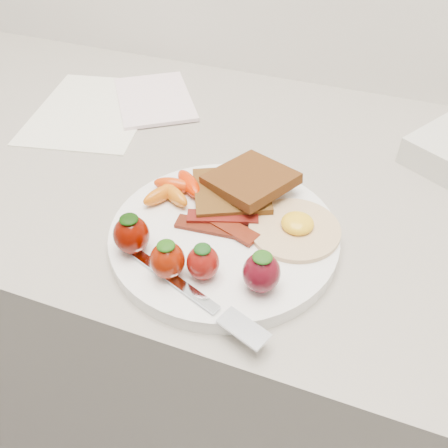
% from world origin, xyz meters
% --- Properties ---
extents(counter, '(2.00, 0.60, 0.90)m').
position_xyz_m(counter, '(0.00, 1.70, 0.45)').
color(counter, gray).
rests_on(counter, ground).
extents(plate, '(0.27, 0.27, 0.02)m').
position_xyz_m(plate, '(0.01, 1.56, 0.91)').
color(plate, white).
rests_on(plate, counter).
extents(toast_lower, '(0.12, 0.12, 0.01)m').
position_xyz_m(toast_lower, '(-0.00, 1.62, 0.93)').
color(toast_lower, '#462611').
rests_on(toast_lower, plate).
extents(toast_upper, '(0.12, 0.12, 0.02)m').
position_xyz_m(toast_upper, '(0.02, 1.63, 0.94)').
color(toast_upper, '#33160A').
rests_on(toast_upper, toast_lower).
extents(fried_egg, '(0.13, 0.13, 0.02)m').
position_xyz_m(fried_egg, '(0.09, 1.58, 0.92)').
color(fried_egg, '#F5EFBA').
rests_on(fried_egg, plate).
extents(bacon_strips, '(0.10, 0.06, 0.01)m').
position_xyz_m(bacon_strips, '(0.00, 1.56, 0.92)').
color(bacon_strips, '#380D07').
rests_on(bacon_strips, plate).
extents(baby_carrots, '(0.07, 0.09, 0.02)m').
position_xyz_m(baby_carrots, '(-0.07, 1.60, 0.93)').
color(baby_carrots, '#D93C08').
rests_on(baby_carrots, plate).
extents(strawberries, '(0.19, 0.06, 0.05)m').
position_xyz_m(strawberries, '(-0.00, 1.48, 0.94)').
color(strawberries, '#580900').
rests_on(strawberries, plate).
extents(fork, '(0.18, 0.08, 0.00)m').
position_xyz_m(fork, '(0.03, 1.45, 0.92)').
color(fork, silver).
rests_on(fork, plate).
extents(paper_sheet, '(0.23, 0.27, 0.00)m').
position_xyz_m(paper_sheet, '(-0.30, 1.77, 0.90)').
color(paper_sheet, white).
rests_on(paper_sheet, counter).
extents(notepad, '(0.20, 0.21, 0.01)m').
position_xyz_m(notepad, '(-0.22, 1.84, 0.91)').
color(notepad, white).
rests_on(notepad, paper_sheet).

